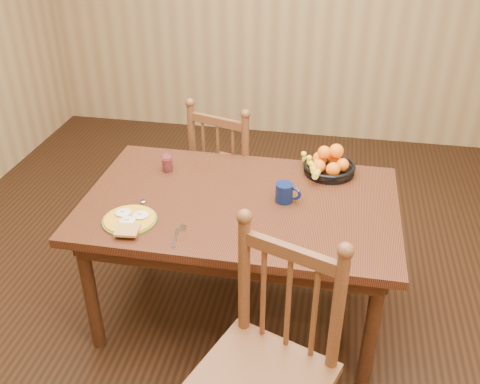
% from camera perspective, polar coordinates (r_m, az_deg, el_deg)
% --- Properties ---
extents(room, '(4.52, 5.02, 2.72)m').
position_cam_1_polar(room, '(2.47, 0.00, 10.97)').
color(room, black).
rests_on(room, ground).
extents(dining_table, '(1.60, 1.00, 0.75)m').
position_cam_1_polar(dining_table, '(2.79, 0.00, -2.38)').
color(dining_table, black).
rests_on(dining_table, ground).
extents(chair_far, '(0.56, 0.55, 1.01)m').
position_cam_1_polar(chair_far, '(3.51, -1.03, 1.93)').
color(chair_far, '#462315').
rests_on(chair_far, ground).
extents(chair_near, '(0.63, 0.61, 1.09)m').
position_cam_1_polar(chair_near, '(2.20, 2.83, -18.49)').
color(chair_near, '#462315').
rests_on(chair_near, ground).
extents(breakfast_plate, '(0.26, 0.29, 0.04)m').
position_cam_1_polar(breakfast_plate, '(2.62, -11.69, -2.93)').
color(breakfast_plate, '#59601E').
rests_on(breakfast_plate, dining_table).
extents(fork, '(0.05, 0.18, 0.00)m').
position_cam_1_polar(fork, '(2.50, -6.62, -4.50)').
color(fork, silver).
rests_on(fork, dining_table).
extents(spoon, '(0.05, 0.16, 0.01)m').
position_cam_1_polar(spoon, '(2.75, -10.36, -1.20)').
color(spoon, silver).
rests_on(spoon, dining_table).
extents(coffee_mug, '(0.13, 0.09, 0.10)m').
position_cam_1_polar(coffee_mug, '(2.72, 4.84, -0.05)').
color(coffee_mug, '#0A163A').
rests_on(coffee_mug, dining_table).
extents(juice_glass, '(0.06, 0.06, 0.09)m').
position_cam_1_polar(juice_glass, '(3.02, -7.75, 3.01)').
color(juice_glass, silver).
rests_on(juice_glass, dining_table).
extents(fruit_bowl, '(0.32, 0.32, 0.17)m').
position_cam_1_polar(fruit_bowl, '(3.01, 9.38, 2.92)').
color(fruit_bowl, black).
rests_on(fruit_bowl, dining_table).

